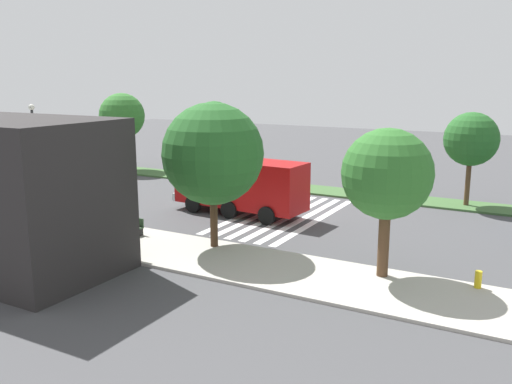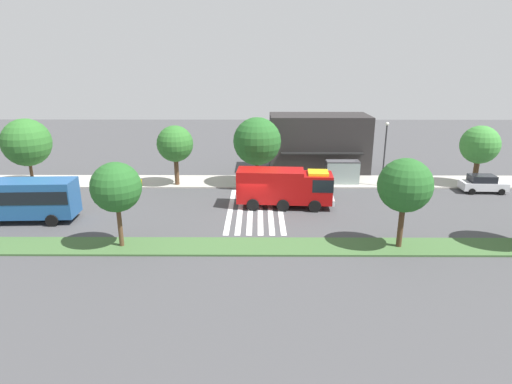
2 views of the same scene
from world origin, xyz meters
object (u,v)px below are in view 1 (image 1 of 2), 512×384
object	(u,v)px
median_tree_far_west	(471,139)
median_tree_center	(122,116)
fire_truck	(237,183)
fire_hydrant	(478,279)
street_lamp	(35,151)
median_tree_west	(214,124)
bench_near_shelter	(130,226)
bus_stop_shelter	(76,195)
sidewalk_tree_center	(213,154)
sidewalk_tree_west	(387,175)

from	to	relation	value
median_tree_far_west	median_tree_center	bearing A→B (deg)	0.00
fire_truck	fire_hydrant	size ratio (longest dim) A/B	12.73
street_lamp	median_tree_far_west	bearing A→B (deg)	-146.32
median_tree_west	median_tree_center	size ratio (longest dim) A/B	0.93
bench_near_shelter	median_tree_center	xyz separation A→B (m)	(15.04, -16.07, 4.41)
fire_hydrant	fire_truck	bearing A→B (deg)	-22.62
median_tree_far_west	street_lamp	bearing A→B (deg)	33.68
bench_near_shelter	median_tree_west	bearing A→B (deg)	-72.60
bus_stop_shelter	median_tree_west	world-z (taller)	median_tree_west
bench_near_shelter	fire_hydrant	size ratio (longest dim) A/B	2.29
street_lamp	sidewalk_tree_center	bearing A→B (deg)	178.27
fire_truck	sidewalk_tree_center	size ratio (longest dim) A/B	1.24
median_tree_far_west	sidewalk_tree_center	bearing A→B (deg)	58.25
median_tree_far_west	fire_hydrant	size ratio (longest dim) A/B	8.78
median_tree_west	sidewalk_tree_west	bearing A→B (deg)	140.12
street_lamp	fire_hydrant	xyz separation A→B (m)	(-25.60, -0.10, -3.59)
fire_truck	street_lamp	size ratio (longest dim) A/B	1.32
median_tree_west	sidewalk_tree_center	bearing A→B (deg)	123.07
fire_hydrant	sidewalk_tree_west	bearing A→B (deg)	7.55
fire_truck	sidewalk_tree_west	distance (m)	13.42
bus_stop_shelter	median_tree_west	distance (m)	16.32
sidewalk_tree_center	median_tree_center	size ratio (longest dim) A/B	1.03
bench_near_shelter	median_tree_west	world-z (taller)	median_tree_west
sidewalk_tree_center	street_lamp	bearing A→B (deg)	-1.73
sidewalk_tree_center	sidewalk_tree_west	bearing A→B (deg)	180.00
median_tree_center	bus_stop_shelter	bearing A→B (deg)	124.53
sidewalk_tree_center	fire_hydrant	distance (m)	13.09
fire_truck	street_lamp	bearing A→B (deg)	34.89
bus_stop_shelter	fire_hydrant	distance (m)	21.60
street_lamp	sidewalk_tree_center	size ratio (longest dim) A/B	0.94
sidewalk_tree_west	fire_hydrant	size ratio (longest dim) A/B	9.03
fire_hydrant	median_tree_far_west	bearing A→B (deg)	-80.22
median_tree_far_west	median_tree_center	world-z (taller)	median_tree_center
sidewalk_tree_west	fire_hydrant	xyz separation A→B (m)	(-3.77, -0.50, -4.04)
median_tree_center	sidewalk_tree_west	bearing A→B (deg)	151.39
fire_hydrant	bus_stop_shelter	bearing A→B (deg)	2.23
bench_near_shelter	sidewalk_tree_west	distance (m)	14.32
fire_truck	bus_stop_shelter	size ratio (longest dim) A/B	2.55
median_tree_far_west	median_tree_west	size ratio (longest dim) A/B	0.95
sidewalk_tree_center	median_tree_far_west	size ratio (longest dim) A/B	1.17
fire_truck	median_tree_center	world-z (taller)	median_tree_center
street_lamp	sidewalk_tree_west	size ratio (longest dim) A/B	1.07
sidewalk_tree_west	sidewalk_tree_center	distance (m)	8.58
median_tree_far_west	fire_hydrant	distance (m)	15.95
sidewalk_tree_center	median_tree_west	size ratio (longest dim) A/B	1.11
bench_near_shelter	street_lamp	distance (m)	8.81
fire_truck	sidewalk_tree_center	bearing A→B (deg)	115.57
street_lamp	sidewalk_tree_west	xyz separation A→B (m)	(-21.82, 0.40, 0.44)
bus_stop_shelter	median_tree_west	size ratio (longest dim) A/B	0.54
median_tree_west	median_tree_far_west	bearing A→B (deg)	180.00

